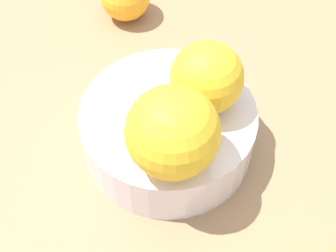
# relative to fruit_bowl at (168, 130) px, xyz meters

# --- Properties ---
(ground_plane) EXTENTS (1.10, 1.10, 0.02)m
(ground_plane) POSITION_rel_fruit_bowl_xyz_m (0.00, 0.00, -0.04)
(ground_plane) COLOR #997551
(fruit_bowl) EXTENTS (0.18, 0.18, 0.06)m
(fruit_bowl) POSITION_rel_fruit_bowl_xyz_m (0.00, 0.00, 0.00)
(fruit_bowl) COLOR silver
(fruit_bowl) RESTS_ON ground_plane
(orange_in_bowl_0) EXTENTS (0.08, 0.08, 0.08)m
(orange_in_bowl_0) POSITION_rel_fruit_bowl_xyz_m (-0.05, 0.03, 0.07)
(orange_in_bowl_0) COLOR yellow
(orange_in_bowl_0) RESTS_ON fruit_bowl
(orange_in_bowl_1) EXTENTS (0.07, 0.07, 0.07)m
(orange_in_bowl_1) POSITION_rel_fruit_bowl_xyz_m (-0.01, -0.04, 0.07)
(orange_in_bowl_1) COLOR yellow
(orange_in_bowl_1) RESTS_ON fruit_bowl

